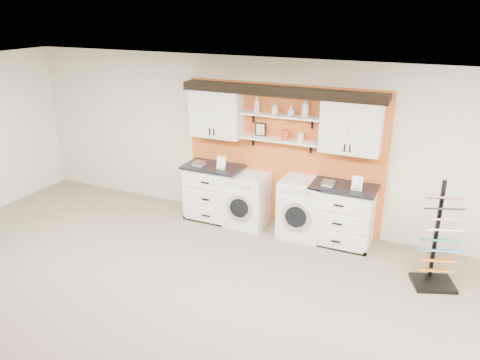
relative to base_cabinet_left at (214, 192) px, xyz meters
The scene contains 20 objects.
ceiling 4.46m from the base_cabinet_left, 72.76° to the right, with size 10.00×10.00×0.00m, color white.
wall_back 1.49m from the base_cabinet_left, 17.63° to the left, with size 10.00×10.00×0.00m, color beige.
accent_panel 1.37m from the base_cabinet_left, 16.00° to the left, with size 3.40×0.07×2.40m, color #D25D23.
upper_cabinet_left 1.40m from the base_cabinet_left, 90.00° to the left, with size 0.90×0.35×0.84m.
upper_cabinet_right 2.66m from the base_cabinet_left, ahead, with size 0.90×0.35×0.84m.
shelf_lower 1.54m from the base_cabinet_left, ahead, with size 1.32×0.28×0.03m, color white.
shelf_upper 1.84m from the base_cabinet_left, ahead, with size 1.32×0.28×0.03m, color white.
crown_molding 2.16m from the base_cabinet_left, ahead, with size 3.30×0.41×0.13m.
picture_frame 1.42m from the base_cabinet_left, 14.85° to the left, with size 0.18×0.02×0.22m.
canister_red 1.68m from the base_cabinet_left, ahead, with size 0.11×0.11×0.16m, color red.
canister_cream 1.87m from the base_cabinet_left, ahead, with size 0.10×0.10×0.14m, color silver.
base_cabinet_left is the anchor object (origin of this frame).
base_cabinet_right 2.26m from the base_cabinet_left, ahead, with size 1.00×0.66×0.98m.
washer 0.65m from the base_cabinet_left, ahead, with size 0.65×0.71×0.91m.
dryer 1.62m from the base_cabinet_left, ahead, with size 0.69×0.71×0.97m.
sample_rack 3.74m from the base_cabinet_left, 10.20° to the right, with size 0.65×0.60×1.46m.
soap_bottle_a 1.75m from the base_cabinet_left, 12.30° to the left, with size 0.10×0.10×0.26m, color silver.
soap_bottle_b 1.87m from the base_cabinet_left, ahead, with size 0.09×0.09×0.19m, color silver.
soap_bottle_c 2.02m from the base_cabinet_left, ahead, with size 0.12×0.12×0.15m, color silver.
soap_bottle_d 2.22m from the base_cabinet_left, ahead, with size 0.11×0.11×0.29m, color silver.
Camera 1 is at (2.43, -3.09, 3.58)m, focal length 35.00 mm.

